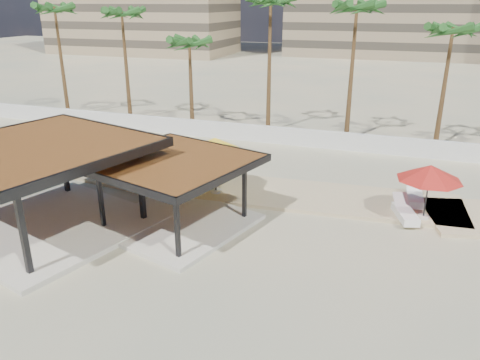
# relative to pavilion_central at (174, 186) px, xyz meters

# --- Properties ---
(ground) EXTENTS (200.00, 200.00, 0.00)m
(ground) POSITION_rel_pavilion_central_xyz_m (2.47, -2.05, -1.85)
(ground) COLOR #CDB487
(ground) RESTS_ON ground
(promenade) EXTENTS (44.45, 7.97, 0.24)m
(promenade) POSITION_rel_pavilion_central_xyz_m (4.47, 5.62, -1.79)
(promenade) COLOR #C6B284
(promenade) RESTS_ON ground
(boundary_wall) EXTENTS (56.00, 0.30, 1.20)m
(boundary_wall) POSITION_rel_pavilion_central_xyz_m (2.47, 13.95, -1.25)
(boundary_wall) COLOR silver
(boundary_wall) RESTS_ON ground
(pavilion_central) EXTENTS (7.58, 7.58, 3.10)m
(pavilion_central) POSITION_rel_pavilion_central_xyz_m (0.00, 0.00, 0.00)
(pavilion_central) COLOR beige
(pavilion_central) RESTS_ON ground
(pavilion_west) EXTENTS (9.57, 9.57, 3.92)m
(pavilion_west) POSITION_rel_pavilion_central_xyz_m (-4.95, -2.14, 0.49)
(pavilion_west) COLOR beige
(pavilion_west) RESTS_ON ground
(umbrella_a) EXTENTS (2.86, 2.86, 2.48)m
(umbrella_a) POSITION_rel_pavilion_central_xyz_m (-10.57, 3.75, 0.46)
(umbrella_a) COLOR beige
(umbrella_a) RESTS_ON promenade
(umbrella_b) EXTENTS (4.33, 4.33, 2.91)m
(umbrella_b) POSITION_rel_pavilion_central_xyz_m (0.43, 3.75, 0.83)
(umbrella_b) COLOR beige
(umbrella_b) RESTS_ON promenade
(umbrella_c) EXTENTS (3.53, 3.53, 2.54)m
(umbrella_c) POSITION_rel_pavilion_central_xyz_m (10.49, 3.97, 0.52)
(umbrella_c) COLOR beige
(umbrella_c) RESTS_ON promenade
(umbrella_f) EXTENTS (3.92, 3.92, 2.87)m
(umbrella_f) POSITION_rel_pavilion_central_xyz_m (-8.82, 4.38, 0.80)
(umbrella_f) COLOR beige
(umbrella_f) RESTS_ON promenade
(lounger_a) EXTENTS (1.12, 2.33, 0.85)m
(lounger_a) POSITION_rel_pavilion_central_xyz_m (-4.43, 3.80, -1.47)
(lounger_a) COLOR white
(lounger_a) RESTS_ON promenade
(lounger_b) EXTENTS (0.85, 2.31, 0.86)m
(lounger_b) POSITION_rel_pavilion_central_xyz_m (10.08, 5.97, -1.46)
(lounger_b) COLOR white
(lounger_b) RESTS_ON promenade
(lounger_c) EXTENTS (1.32, 2.26, 0.81)m
(lounger_c) POSITION_rel_pavilion_central_xyz_m (9.68, 3.80, -1.47)
(lounger_c) COLOR white
(lounger_c) RESTS_ON promenade
(palm_a) EXTENTS (3.00, 3.00, 9.66)m
(palm_a) POSITION_rel_pavilion_central_xyz_m (-18.53, 16.25, 6.63)
(palm_a) COLOR brown
(palm_a) RESTS_ON ground
(palm_b) EXTENTS (3.00, 3.00, 9.37)m
(palm_b) POSITION_rel_pavilion_central_xyz_m (-12.53, 16.65, 6.35)
(palm_b) COLOR brown
(palm_b) RESTS_ON ground
(palm_c) EXTENTS (3.00, 3.00, 7.35)m
(palm_c) POSITION_rel_pavilion_central_xyz_m (-6.53, 16.05, 4.44)
(palm_c) COLOR brown
(palm_c) RESTS_ON ground
(palm_d) EXTENTS (3.00, 3.00, 10.24)m
(palm_d) POSITION_rel_pavilion_central_xyz_m (-0.53, 16.85, 7.16)
(palm_d) COLOR brown
(palm_d) RESTS_ON ground
(palm_e) EXTENTS (3.00, 3.00, 9.86)m
(palm_e) POSITION_rel_pavilion_central_xyz_m (5.47, 16.35, 6.81)
(palm_e) COLOR brown
(palm_e) RESTS_ON ground
(palm_f) EXTENTS (3.00, 3.00, 8.52)m
(palm_f) POSITION_rel_pavilion_central_xyz_m (11.47, 16.55, 5.55)
(palm_f) COLOR brown
(palm_f) RESTS_ON ground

